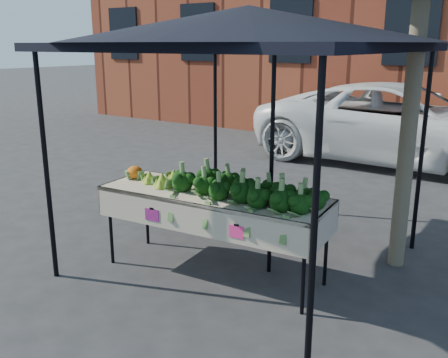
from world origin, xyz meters
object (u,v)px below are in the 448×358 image
canopy (247,142)px  vehicle (411,15)px  table (213,234)px  street_tree (418,33)px

canopy → vehicle: vehicle is taller
table → street_tree: bearing=41.4°
canopy → vehicle: bearing=89.8°
canopy → table: bearing=-104.2°
vehicle → street_tree: bearing=-163.8°
table → canopy: bearing=75.8°
table → canopy: (0.12, 0.46, 0.92)m
canopy → street_tree: bearing=32.2°
vehicle → street_tree: 5.17m
vehicle → street_tree: size_ratio=1.17×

